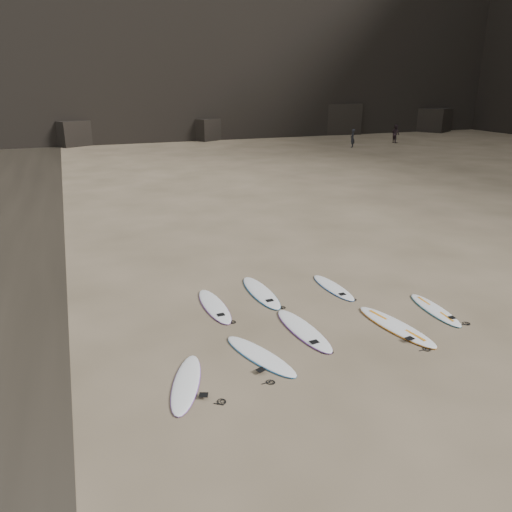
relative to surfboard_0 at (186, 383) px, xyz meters
The scene contains 11 objects.
ground 4.67m from the surfboard_0, 10.96° to the left, with size 240.00×240.00×0.00m, color #897559.
surfboard_0 is the anchor object (origin of this frame).
surfboard_1 2.03m from the surfboard_0, 14.60° to the left, with size 0.60×2.50×0.09m, color white.
surfboard_2 3.78m from the surfboard_0, 20.65° to the left, with size 0.65×2.70×0.10m, color white.
surfboard_3 6.03m from the surfboard_0, ahead, with size 0.67×2.80×0.10m, color white.
surfboard_4 7.79m from the surfboard_0, ahead, with size 0.56×2.32×0.08m, color white.
surfboard_5 4.02m from the surfboard_0, 64.96° to the left, with size 0.62×2.56×0.09m, color white.
surfboard_6 5.29m from the surfboard_0, 50.53° to the left, with size 0.65×2.72×0.10m, color white.
surfboard_7 6.77m from the surfboard_0, 32.48° to the left, with size 0.55×2.31×0.08m, color white.
person_a 42.28m from the surfboard_0, 54.21° to the left, with size 0.64×0.42×1.76m, color black.
person_b 47.41m from the surfboard_0, 49.27° to the left, with size 0.92×0.72×1.89m, color black.
Camera 1 is at (-6.47, -10.34, 6.44)m, focal length 35.00 mm.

